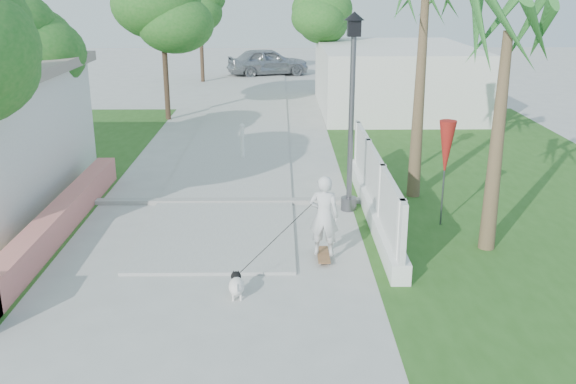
{
  "coord_description": "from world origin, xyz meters",
  "views": [
    {
      "loc": [
        1.32,
        -8.5,
        5.0
      ],
      "look_at": [
        1.47,
        3.47,
        1.1
      ],
      "focal_mm": 40.0,
      "sensor_mm": 36.0,
      "label": 1
    }
  ],
  "objects_px": {
    "street_lamp": "(352,106)",
    "parked_car": "(268,62)",
    "skateboarder": "(285,234)",
    "dog": "(236,285)",
    "patio_umbrella": "(446,150)",
    "bollard": "(242,140)"
  },
  "relations": [
    {
      "from": "skateboarder",
      "to": "parked_car",
      "type": "height_order",
      "value": "skateboarder"
    },
    {
      "from": "street_lamp",
      "to": "parked_car",
      "type": "height_order",
      "value": "street_lamp"
    },
    {
      "from": "bollard",
      "to": "skateboarder",
      "type": "bearing_deg",
      "value": -81.23
    },
    {
      "from": "bollard",
      "to": "dog",
      "type": "relative_size",
      "value": 1.85
    },
    {
      "from": "street_lamp",
      "to": "dog",
      "type": "xyz_separation_m",
      "value": [
        -2.32,
        -4.31,
        -2.21
      ]
    },
    {
      "from": "bollard",
      "to": "patio_umbrella",
      "type": "height_order",
      "value": "patio_umbrella"
    },
    {
      "from": "street_lamp",
      "to": "dog",
      "type": "distance_m",
      "value": 5.37
    },
    {
      "from": "street_lamp",
      "to": "bollard",
      "type": "xyz_separation_m",
      "value": [
        -2.7,
        4.5,
        -1.84
      ]
    },
    {
      "from": "dog",
      "to": "parked_car",
      "type": "distance_m",
      "value": 27.18
    },
    {
      "from": "bollard",
      "to": "dog",
      "type": "bearing_deg",
      "value": -87.54
    },
    {
      "from": "bollard",
      "to": "parked_car",
      "type": "height_order",
      "value": "parked_car"
    },
    {
      "from": "patio_umbrella",
      "to": "dog",
      "type": "relative_size",
      "value": 3.89
    },
    {
      "from": "street_lamp",
      "to": "patio_umbrella",
      "type": "bearing_deg",
      "value": -27.76
    },
    {
      "from": "bollard",
      "to": "parked_car",
      "type": "bearing_deg",
      "value": 88.61
    },
    {
      "from": "street_lamp",
      "to": "skateboarder",
      "type": "relative_size",
      "value": 2.38
    },
    {
      "from": "street_lamp",
      "to": "skateboarder",
      "type": "distance_m",
      "value": 4.02
    },
    {
      "from": "patio_umbrella",
      "to": "dog",
      "type": "distance_m",
      "value": 5.56
    },
    {
      "from": "bollard",
      "to": "patio_umbrella",
      "type": "xyz_separation_m",
      "value": [
        4.6,
        -5.5,
        1.1
      ]
    },
    {
      "from": "parked_car",
      "to": "dog",
      "type": "bearing_deg",
      "value": 163.5
    },
    {
      "from": "parked_car",
      "to": "street_lamp",
      "type": "bearing_deg",
      "value": 169.26
    },
    {
      "from": "skateboarder",
      "to": "bollard",
      "type": "bearing_deg",
      "value": -69.17
    },
    {
      "from": "bollard",
      "to": "skateboarder",
      "type": "distance_m",
      "value": 7.91
    }
  ]
}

